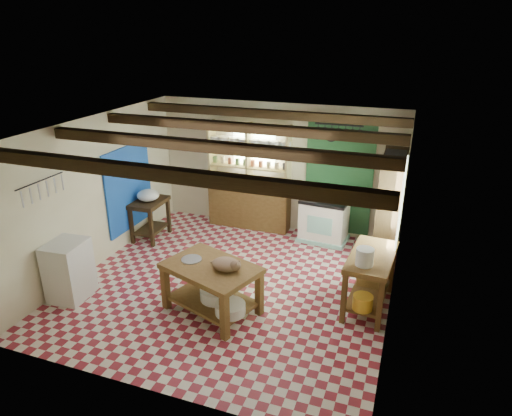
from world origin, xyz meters
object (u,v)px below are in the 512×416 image
(work_table, at_px, (212,288))
(right_counter, at_px, (369,281))
(stove, at_px, (324,220))
(cat, at_px, (226,264))
(prep_table, at_px, (150,219))
(white_cabinet, at_px, (69,270))

(work_table, height_order, right_counter, right_counter)
(stove, bearing_deg, work_table, -104.86)
(right_counter, height_order, cat, cat)
(work_table, bearing_deg, stove, 89.34)
(stove, relative_size, cat, 2.20)
(work_table, relative_size, stove, 1.50)
(work_table, relative_size, cat, 3.30)
(prep_table, xyz_separation_m, cat, (2.47, -1.92, 0.45))
(stove, distance_m, white_cabinet, 4.68)
(work_table, bearing_deg, right_counter, 41.62)
(prep_table, relative_size, right_counter, 0.65)
(right_counter, bearing_deg, stove, 122.63)
(white_cabinet, bearing_deg, right_counter, 11.82)
(work_table, relative_size, right_counter, 1.09)
(white_cabinet, bearing_deg, cat, 3.73)
(white_cabinet, height_order, right_counter, white_cabinet)
(cat, bearing_deg, work_table, -178.69)
(work_table, xyz_separation_m, white_cabinet, (-2.23, -0.40, 0.09))
(white_cabinet, bearing_deg, stove, 40.77)
(stove, height_order, cat, cat)
(prep_table, height_order, right_counter, right_counter)
(stove, relative_size, prep_table, 1.11)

